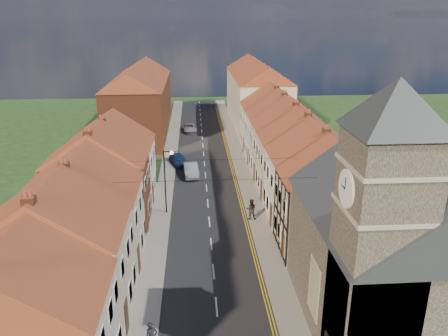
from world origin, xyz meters
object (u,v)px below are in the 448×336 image
Objects in this scene: church at (390,240)px; pedestrian_right at (251,209)px; lamppost at (166,178)px; car_distant at (189,128)px; car_far at (178,160)px; car_mid at (191,169)px.

pedestrian_right is (-5.63, 14.77, -4.79)m from church.
lamppost is 8.16m from pedestrian_right.
church is 21.38m from lamppost.
church is 2.53× the size of lamppost.
car_distant is at bearing -72.64° from pedestrian_right.
lamppost is 1.44× the size of car_far.
pedestrian_right is at bearing -14.16° from lamppost.
church reaches higher than car_distant.
car_mid is at bearing -85.29° from car_far.
lamppost is at bearing -100.88° from car_distant.
car_distant is (-11.31, 46.68, -5.30)m from church.
car_mid is at bearing -58.39° from pedestrian_right.
lamppost is 1.43× the size of car_distant.
lamppost is 30.20m from car_distant.
pedestrian_right is at bearing -82.81° from car_far.
car_far is (-1.53, 3.96, -0.14)m from car_mid.
lamppost is at bearing 128.30° from church.
car_mid is 2.33× the size of pedestrian_right.
car_far is at bearing 87.50° from lamppost.
car_far is 16.05m from car_distant.
car_mid is at bearing 112.44° from church.
car_far is (-12.56, 30.68, -5.27)m from church.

